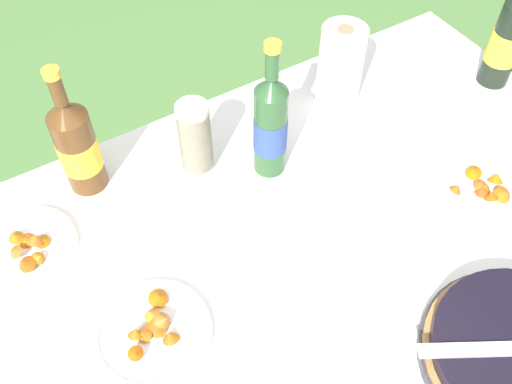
{
  "coord_description": "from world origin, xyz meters",
  "views": [
    {
      "loc": [
        -0.26,
        -0.44,
        1.71
      ],
      "look_at": [
        0.12,
        0.19,
        0.78
      ],
      "focal_mm": 40.0,
      "sensor_mm": 36.0,
      "label": 1
    }
  ],
  "objects": [
    {
      "name": "cider_bottle_green",
      "position": [
        0.21,
        0.28,
        0.86
      ],
      "size": [
        0.07,
        0.07,
        0.34
      ],
      "color": "#2D562D",
      "rests_on": "tablecloth"
    },
    {
      "name": "snack_plate_left",
      "position": [
        -0.19,
        0.05,
        0.74
      ],
      "size": [
        0.22,
        0.22,
        0.06
      ],
      "color": "white",
      "rests_on": "tablecloth"
    },
    {
      "name": "cider_bottle_amber",
      "position": [
        -0.16,
        0.45,
        0.84
      ],
      "size": [
        0.09,
        0.09,
        0.32
      ],
      "color": "brown",
      "rests_on": "tablecloth"
    },
    {
      "name": "garden_table",
      "position": [
        0.0,
        0.0,
        0.66
      ],
      "size": [
        1.89,
        1.1,
        0.72
      ],
      "color": "brown",
      "rests_on": "ground_plane"
    },
    {
      "name": "snack_plate_near",
      "position": [
        0.57,
        -0.03,
        0.74
      ],
      "size": [
        0.24,
        0.24,
        0.05
      ],
      "color": "white",
      "rests_on": "tablecloth"
    },
    {
      "name": "snack_plate_right",
      "position": [
        -0.33,
        0.35,
        0.74
      ],
      "size": [
        0.21,
        0.21,
        0.05
      ],
      "color": "white",
      "rests_on": "tablecloth"
    },
    {
      "name": "cup_stack",
      "position": [
        0.07,
        0.37,
        0.82
      ],
      "size": [
        0.07,
        0.07,
        0.19
      ],
      "color": "beige",
      "rests_on": "tablecloth"
    },
    {
      "name": "juice_bottle_red",
      "position": [
        0.87,
        0.24,
        0.86
      ],
      "size": [
        0.08,
        0.08,
        0.34
      ],
      "color": "black",
      "rests_on": "tablecloth"
    },
    {
      "name": "paper_towel_roll",
      "position": [
        0.48,
        0.4,
        0.83
      ],
      "size": [
        0.11,
        0.11,
        0.2
      ],
      "color": "white",
      "rests_on": "tablecloth"
    },
    {
      "name": "tablecloth",
      "position": [
        0.0,
        0.0,
        0.71
      ],
      "size": [
        1.9,
        1.11,
        0.1
      ],
      "color": "white",
      "rests_on": "garden_table"
    }
  ]
}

